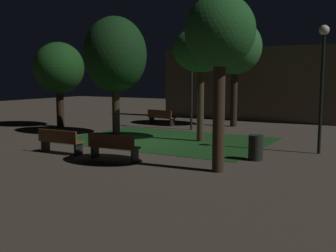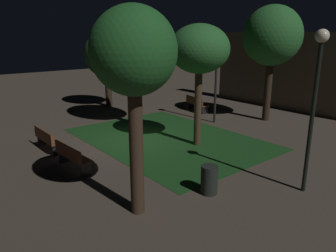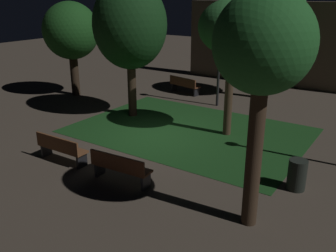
# 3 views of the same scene
# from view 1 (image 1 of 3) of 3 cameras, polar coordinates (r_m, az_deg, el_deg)

# --- Properties ---
(ground_plane) EXTENTS (60.00, 60.00, 0.00)m
(ground_plane) POSITION_cam_1_polar(r_m,az_deg,el_deg) (17.45, -3.97, -2.35)
(ground_plane) COLOR #473D33
(grass_lawn) EXTENTS (8.65, 6.12, 0.01)m
(grass_lawn) POSITION_cam_1_polar(r_m,az_deg,el_deg) (18.14, -0.08, -1.97)
(grass_lawn) COLOR #194219
(grass_lawn) RESTS_ON ground
(bench_lawn_edge) EXTENTS (1.81, 0.52, 0.88)m
(bench_lawn_edge) POSITION_cam_1_polar(r_m,az_deg,el_deg) (15.48, -14.83, -1.97)
(bench_lawn_edge) COLOR brown
(bench_lawn_edge) RESTS_ON ground
(bench_back_row) EXTENTS (1.83, 0.60, 0.88)m
(bench_back_row) POSITION_cam_1_polar(r_m,az_deg,el_deg) (13.91, -7.67, -2.79)
(bench_back_row) COLOR brown
(bench_back_row) RESTS_ON ground
(bench_corner) EXTENTS (1.86, 0.82, 0.88)m
(bench_corner) POSITION_cam_1_polar(r_m,az_deg,el_deg) (23.65, -1.00, 1.29)
(bench_corner) COLOR brown
(bench_corner) RESTS_ON ground
(tree_back_left) EXTENTS (2.77, 2.77, 4.69)m
(tree_back_left) POSITION_cam_1_polar(r_m,az_deg,el_deg) (23.65, -14.95, 7.74)
(tree_back_left) COLOR #2D2116
(tree_back_left) RESTS_ON ground
(tree_lawn_side) EXTENTS (3.00, 3.00, 5.62)m
(tree_lawn_side) POSITION_cam_1_polar(r_m,az_deg,el_deg) (19.81, -7.39, 9.76)
(tree_lawn_side) COLOR #2D2116
(tree_lawn_side) RESTS_ON ground
(tree_left_canopy) EXTENTS (2.97, 2.97, 5.93)m
(tree_left_canopy) POSITION_cam_1_polar(r_m,az_deg,el_deg) (23.26, 9.30, 10.70)
(tree_left_canopy) COLOR #2D2116
(tree_left_canopy) RESTS_ON ground
(tree_back_right) EXTENTS (2.38, 2.38, 4.90)m
(tree_back_right) POSITION_cam_1_polar(r_m,az_deg,el_deg) (17.71, 4.61, 10.36)
(tree_back_right) COLOR #423021
(tree_back_right) RESTS_ON ground
(tree_near_wall) EXTENTS (2.03, 2.03, 5.15)m
(tree_near_wall) POSITION_cam_1_polar(r_m,az_deg,el_deg) (12.05, 7.25, 12.51)
(tree_near_wall) COLOR #38281C
(tree_near_wall) RESTS_ON ground
(lamp_post_plaza_east) EXTENTS (0.36, 0.36, 4.29)m
(lamp_post_plaza_east) POSITION_cam_1_polar(r_m,az_deg,el_deg) (21.45, 3.31, 7.28)
(lamp_post_plaza_east) COLOR black
(lamp_post_plaza_east) RESTS_ON ground
(lamp_post_path_center) EXTENTS (0.36, 0.36, 4.62)m
(lamp_post_path_center) POSITION_cam_1_polar(r_m,az_deg,el_deg) (15.76, 20.73, 7.65)
(lamp_post_path_center) COLOR black
(lamp_post_path_center) RESTS_ON ground
(trash_bin) EXTENTS (0.50, 0.50, 0.86)m
(trash_bin) POSITION_cam_1_polar(r_m,az_deg,el_deg) (14.10, 12.13, -2.97)
(trash_bin) COLOR black
(trash_bin) RESTS_ON ground
(building_wall_backdrop) EXTENTS (11.72, 0.80, 4.62)m
(building_wall_backdrop) POSITION_cam_1_polar(r_m,az_deg,el_deg) (26.63, 11.15, 5.74)
(building_wall_backdrop) COLOR brown
(building_wall_backdrop) RESTS_ON ground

